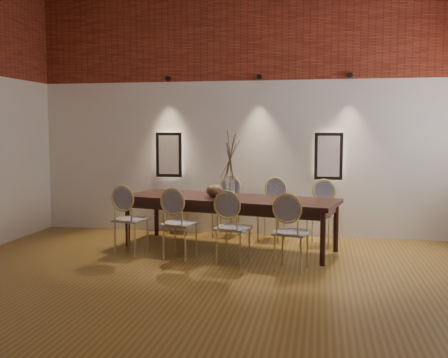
% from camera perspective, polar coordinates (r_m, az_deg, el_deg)
% --- Properties ---
extents(floor, '(7.00, 7.00, 0.02)m').
position_cam_1_polar(floor, '(5.37, -2.87, -13.39)').
color(floor, olive).
rests_on(floor, ground).
extents(wall_back, '(7.00, 0.10, 4.00)m').
position_cam_1_polar(wall_back, '(8.58, 2.61, 7.29)').
color(wall_back, silver).
rests_on(wall_back, ground).
extents(brick_band_back, '(7.00, 0.02, 1.50)m').
position_cam_1_polar(brick_band_back, '(8.64, 2.58, 15.61)').
color(brick_band_back, maroon).
rests_on(brick_band_back, ground).
extents(niche_left, '(0.36, 0.06, 0.66)m').
position_cam_1_polar(niche_left, '(8.77, -5.96, 2.65)').
color(niche_left, '#FFEAC6').
rests_on(niche_left, wall_back).
extents(niche_right, '(0.36, 0.06, 0.66)m').
position_cam_1_polar(niche_right, '(8.41, 11.31, 2.45)').
color(niche_right, '#FFEAC6').
rests_on(niche_right, wall_back).
extents(spot_fixture_left, '(0.08, 0.10, 0.08)m').
position_cam_1_polar(spot_fixture_left, '(8.77, -6.10, 10.83)').
color(spot_fixture_left, black).
rests_on(spot_fixture_left, wall_back).
extents(spot_fixture_mid, '(0.08, 0.10, 0.08)m').
position_cam_1_polar(spot_fixture_mid, '(8.46, 3.87, 11.04)').
color(spot_fixture_mid, black).
rests_on(spot_fixture_mid, wall_back).
extents(spot_fixture_right, '(0.08, 0.10, 0.08)m').
position_cam_1_polar(spot_fixture_right, '(8.42, 13.55, 10.93)').
color(spot_fixture_right, black).
rests_on(spot_fixture_right, wall_back).
extents(dining_table, '(3.22, 1.65, 0.75)m').
position_cam_1_polar(dining_table, '(7.58, 0.56, -4.80)').
color(dining_table, black).
rests_on(dining_table, floor).
extents(chair_near_a, '(0.53, 0.53, 0.94)m').
position_cam_1_polar(chair_near_a, '(7.43, -10.07, -4.35)').
color(chair_near_a, tan).
rests_on(chair_near_a, floor).
extents(chair_near_b, '(0.53, 0.53, 0.94)m').
position_cam_1_polar(chair_near_b, '(7.04, -4.81, -4.83)').
color(chair_near_b, tan).
rests_on(chair_near_b, floor).
extents(chair_near_c, '(0.53, 0.53, 0.94)m').
position_cam_1_polar(chair_near_c, '(6.71, 1.01, -5.32)').
color(chair_near_c, tan).
rests_on(chair_near_c, floor).
extents(chair_near_d, '(0.53, 0.53, 0.94)m').
position_cam_1_polar(chair_near_d, '(6.46, 7.36, -5.78)').
color(chair_near_d, tan).
rests_on(chair_near_d, floor).
extents(chair_far_a, '(0.53, 0.53, 0.94)m').
position_cam_1_polar(chair_far_a, '(8.74, -4.45, -2.81)').
color(chair_far_a, tan).
rests_on(chair_far_a, floor).
extents(chair_far_b, '(0.53, 0.53, 0.94)m').
position_cam_1_polar(chair_far_b, '(8.41, 0.19, -3.12)').
color(chair_far_b, tan).
rests_on(chair_far_b, floor).
extents(chair_far_c, '(0.53, 0.53, 0.94)m').
position_cam_1_polar(chair_far_c, '(8.15, 5.18, -3.43)').
color(chair_far_c, tan).
rests_on(chair_far_c, floor).
extents(chair_far_d, '(0.53, 0.53, 0.94)m').
position_cam_1_polar(chair_far_d, '(7.94, 10.48, -3.73)').
color(chair_far_d, tan).
rests_on(chair_far_d, floor).
extents(vase, '(0.14, 0.14, 0.30)m').
position_cam_1_polar(vase, '(7.50, 0.67, -0.86)').
color(vase, silver).
rests_on(vase, dining_table).
extents(dried_branches, '(0.50, 0.50, 0.70)m').
position_cam_1_polar(dried_branches, '(7.46, 0.67, 2.58)').
color(dried_branches, brown).
rests_on(dried_branches, vase).
extents(bowl, '(0.24, 0.24, 0.18)m').
position_cam_1_polar(bowl, '(7.55, -1.04, -1.28)').
color(bowl, brown).
rests_on(bowl, dining_table).
extents(book, '(0.29, 0.23, 0.03)m').
position_cam_1_polar(book, '(7.81, -0.44, -1.60)').
color(book, '#892758').
rests_on(book, dining_table).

